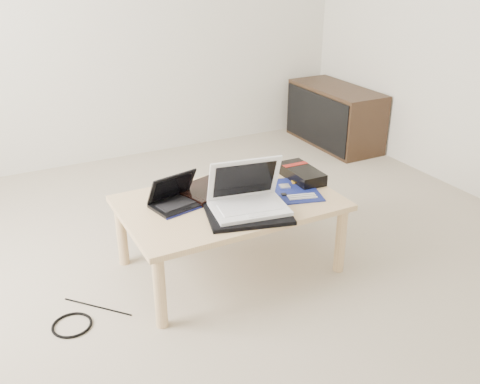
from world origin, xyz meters
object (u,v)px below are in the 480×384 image
media_cabinet (334,116)px  white_laptop (248,198)px  netbook (176,199)px  gpu_box (301,174)px  coffee_table (230,209)px

media_cabinet → white_laptop: size_ratio=2.27×
netbook → gpu_box: 0.74m
coffee_table → gpu_box: size_ratio=3.66×
media_cabinet → white_laptop: 2.26m
netbook → gpu_box: (0.74, -0.01, -0.00)m
media_cabinet → gpu_box: media_cabinet is taller
coffee_table → netbook: size_ratio=3.83×
netbook → gpu_box: netbook is taller
coffee_table → media_cabinet: media_cabinet is taller
media_cabinet → white_laptop: (-1.67, -1.51, 0.22)m
netbook → white_laptop: 0.37m
netbook → gpu_box: bearing=-0.8°
white_laptop → gpu_box: 0.51m
media_cabinet → netbook: bearing=-146.6°
gpu_box → coffee_table: bearing=-172.5°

